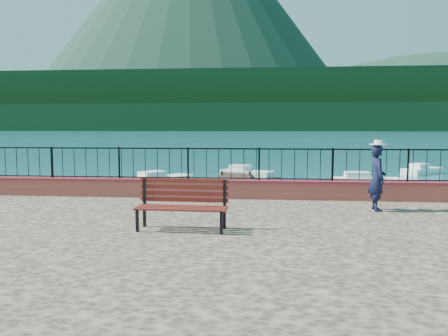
% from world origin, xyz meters
% --- Properties ---
extents(ground, '(2000.00, 2000.00, 0.00)m').
position_xyz_m(ground, '(0.00, 0.00, 0.00)').
color(ground, '#19596B').
rests_on(ground, ground).
extents(parapet, '(28.00, 0.46, 0.58)m').
position_xyz_m(parapet, '(0.00, 3.70, 1.49)').
color(parapet, '#AC523E').
rests_on(parapet, promenade).
extents(railing, '(27.00, 0.05, 0.95)m').
position_xyz_m(railing, '(0.00, 3.70, 2.25)').
color(railing, black).
rests_on(railing, parapet).
extents(dock, '(2.00, 16.00, 0.30)m').
position_xyz_m(dock, '(-2.00, 12.00, 0.15)').
color(dock, '#2D231C').
rests_on(dock, ground).
extents(far_forest, '(900.00, 60.00, 18.00)m').
position_xyz_m(far_forest, '(0.00, 300.00, 9.00)').
color(far_forest, black).
rests_on(far_forest, ground).
extents(foothills, '(900.00, 120.00, 44.00)m').
position_xyz_m(foothills, '(0.00, 360.00, 22.00)').
color(foothills, black).
rests_on(foothills, ground).
extents(volcano, '(560.00, 560.00, 380.00)m').
position_xyz_m(volcano, '(-120.00, 700.00, 190.00)').
color(volcano, '#142D23').
rests_on(volcano, ground).
extents(companion_hill, '(448.00, 384.00, 180.00)m').
position_xyz_m(companion_hill, '(220.00, 560.00, 0.00)').
color(companion_hill, '#142D23').
rests_on(companion_hill, ground).
extents(park_bench, '(1.97, 0.71, 1.08)m').
position_xyz_m(park_bench, '(-1.88, -0.54, 1.52)').
color(park_bench, black).
rests_on(park_bench, promenade).
extents(person, '(0.45, 0.65, 1.74)m').
position_xyz_m(person, '(2.82, 2.10, 2.07)').
color(person, black).
rests_on(person, promenade).
extents(hat, '(0.44, 0.44, 0.12)m').
position_xyz_m(hat, '(2.82, 2.10, 3.00)').
color(hat, white).
rests_on(hat, person).
extents(boat_0, '(4.48, 2.04, 0.80)m').
position_xyz_m(boat_0, '(-4.81, 6.90, 0.40)').
color(boat_0, silver).
rests_on(boat_0, ground).
extents(boat_1, '(3.52, 1.79, 0.80)m').
position_xyz_m(boat_1, '(3.17, 9.68, 0.40)').
color(boat_1, silver).
rests_on(boat_1, ground).
extents(boat_2, '(3.85, 1.37, 0.80)m').
position_xyz_m(boat_2, '(5.77, 16.15, 0.40)').
color(boat_2, silver).
rests_on(boat_2, ground).
extents(boat_3, '(3.65, 3.91, 0.80)m').
position_xyz_m(boat_3, '(-6.31, 15.72, 0.40)').
color(boat_3, silver).
rests_on(boat_3, ground).
extents(boat_4, '(3.77, 2.73, 0.80)m').
position_xyz_m(boat_4, '(-1.35, 19.73, 0.40)').
color(boat_4, silver).
rests_on(boat_4, ground).
extents(boat_5, '(3.35, 3.10, 0.80)m').
position_xyz_m(boat_5, '(11.04, 22.60, 0.40)').
color(boat_5, white).
rests_on(boat_5, ground).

